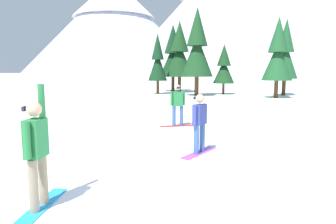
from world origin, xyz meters
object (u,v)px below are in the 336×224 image
Objects in this scene: snowboarder_background at (178,104)px; pine_tree_tall at (197,48)px; pine_tree_broad at (158,61)px; snowboarder_midground at (200,123)px; pine_tree_leaning at (224,67)px; pine_tree_short at (180,54)px; pine_tree_young at (173,55)px; snowboarder_foreground at (37,151)px; pine_tree_slender at (278,54)px; pine_tree_twin at (285,54)px.

snowboarder_background is 0.21× the size of pine_tree_tall.
pine_tree_broad is at bearing 111.19° from snowboarder_background.
snowboarder_midground is 0.33× the size of pine_tree_leaning.
pine_tree_tall reaches higher than pine_tree_leaning.
pine_tree_short is (-2.74, 4.07, -0.23)m from pine_tree_tall.
snowboarder_background is at bearing -75.74° from pine_tree_short.
pine_tree_young is (-6.33, 3.63, 1.48)m from pine_tree_leaning.
snowboarder_foreground is at bearing -85.03° from pine_tree_tall.
pine_tree_slender is (7.12, -0.55, -0.72)m from pine_tree_tall.
pine_tree_tall is at bearing 98.40° from snowboarder_background.
pine_tree_leaning is 0.61× the size of pine_tree_tall.
snowboarder_midground is at bearing 64.85° from snowboarder_foreground.
pine_tree_tall is 1.06× the size of pine_tree_short.
pine_tree_twin is (12.30, 1.74, 0.61)m from pine_tree_broad.
pine_tree_broad is at bearing -168.54° from pine_tree_leaning.
snowboarder_midground is 27.36m from pine_tree_young.
snowboarder_foreground is 26.45m from pine_tree_leaning.
pine_tree_leaning is (-0.09, 18.47, 1.82)m from snowboarder_background.
pine_tree_slender is at bearing -104.85° from pine_tree_twin.
pine_tree_twin is at bearing 77.50° from snowboarder_foreground.
pine_tree_twin reaches higher than pine_tree_slender.
pine_tree_tall is 7.18m from pine_tree_slender.
snowboarder_foreground is 1.24× the size of snowboarder_midground.
snowboarder_foreground is 27.61m from pine_tree_twin.
pine_tree_tall reaches higher than pine_tree_short.
pine_tree_slender is (-0.90, -3.40, -0.20)m from pine_tree_twin.
pine_tree_young reaches higher than pine_tree_slender.
pine_tree_broad is 0.85× the size of pine_tree_twin.
pine_tree_leaning is (-1.72, 22.30, 1.87)m from snowboarder_midground.
snowboarder_foreground is 30.81m from pine_tree_young.
snowboarder_background is 0.25× the size of pine_tree_slender.
pine_tree_tall is at bearing -56.28° from pine_tree_young.
pine_tree_young reaches higher than snowboarder_midground.
pine_tree_leaning is at bearing 46.94° from pine_tree_tall.
snowboarder_foreground is at bearing -75.76° from pine_tree_broad.
snowboarder_background is at bearing -68.81° from pine_tree_broad.
pine_tree_twin is (12.07, -3.21, -0.27)m from pine_tree_young.
snowboarder_background is 21.01m from pine_tree_short.
pine_tree_leaning is 6.72m from pine_tree_broad.
snowboarder_background reaches higher than snowboarder_midground.
pine_tree_tall is at bearing 101.38° from snowboarder_midground.
snowboarder_background is 0.28× the size of pine_tree_broad.
pine_tree_young is at bearing 150.18° from pine_tree_leaning.
pine_tree_leaning is at bearing 90.27° from snowboarder_background.
snowboarder_foreground is at bearing -90.43° from pine_tree_leaning.
pine_tree_leaning is at bearing 11.46° from pine_tree_broad.
pine_tree_leaning is at bearing -29.82° from pine_tree_young.
pine_tree_short reaches higher than snowboarder_background.
snowboarder_foreground is 4.51m from snowboarder_midground.
pine_tree_tall is at bearing -14.54° from pine_tree_broad.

